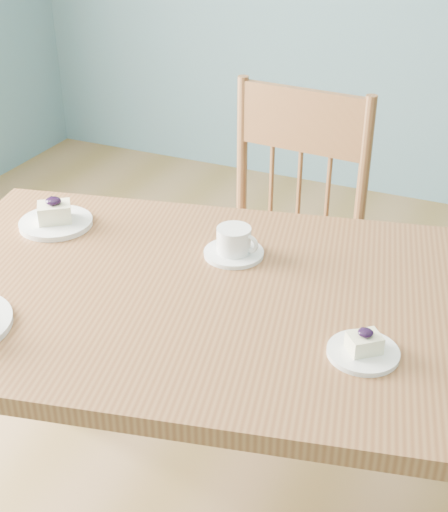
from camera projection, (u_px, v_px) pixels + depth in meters
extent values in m
cube|color=brown|center=(238.00, 302.00, 1.54)|extent=(1.58, 1.11, 0.04)
cylinder|color=brown|center=(43.00, 321.00, 2.14)|extent=(0.05, 0.05, 0.73)
cube|color=brown|center=(271.00, 269.00, 2.21)|extent=(0.49, 0.47, 0.04)
cylinder|color=brown|center=(189.00, 345.00, 2.27)|extent=(0.04, 0.04, 0.44)
cylinder|color=brown|center=(301.00, 382.00, 2.11)|extent=(0.04, 0.04, 0.44)
cylinder|color=brown|center=(242.00, 290.00, 2.55)|extent=(0.04, 0.04, 0.44)
cylinder|color=brown|center=(344.00, 320.00, 2.39)|extent=(0.04, 0.04, 0.44)
cylinder|color=brown|center=(242.00, 154.00, 2.31)|extent=(0.03, 0.03, 0.51)
cylinder|color=brown|center=(363.00, 178.00, 2.14)|extent=(0.03, 0.03, 0.51)
cube|color=brown|center=(303.00, 120.00, 2.15)|extent=(0.39, 0.06, 0.19)
cylinder|color=brown|center=(271.00, 189.00, 2.31)|extent=(0.02, 0.02, 0.30)
cylinder|color=brown|center=(299.00, 195.00, 2.27)|extent=(0.02, 0.02, 0.30)
cylinder|color=brown|center=(327.00, 201.00, 2.23)|extent=(0.02, 0.02, 0.30)
cylinder|color=white|center=(363.00, 352.00, 1.34)|extent=(0.14, 0.14, 0.01)
cube|color=#F6EDBC|center=(364.00, 343.00, 1.33)|extent=(0.08, 0.07, 0.03)
ellipsoid|color=black|center=(365.00, 333.00, 1.32)|extent=(0.03, 0.03, 0.01)
sphere|color=black|center=(370.00, 333.00, 1.32)|extent=(0.01, 0.01, 0.01)
sphere|color=black|center=(363.00, 330.00, 1.33)|extent=(0.01, 0.01, 0.01)
sphere|color=black|center=(366.00, 335.00, 1.31)|extent=(0.01, 0.01, 0.01)
cylinder|color=white|center=(56.00, 223.00, 1.80)|extent=(0.18, 0.18, 0.01)
cube|color=#F6EDBC|center=(55.00, 212.00, 1.79)|extent=(0.10, 0.10, 0.05)
ellipsoid|color=black|center=(53.00, 201.00, 1.77)|extent=(0.04, 0.04, 0.02)
sphere|color=black|center=(58.00, 201.00, 1.77)|extent=(0.02, 0.02, 0.02)
sphere|color=black|center=(52.00, 199.00, 1.78)|extent=(0.02, 0.02, 0.02)
sphere|color=black|center=(52.00, 203.00, 1.76)|extent=(0.02, 0.02, 0.02)
cylinder|color=white|center=(234.00, 253.00, 1.67)|extent=(0.14, 0.14, 0.01)
cylinder|color=white|center=(234.00, 240.00, 1.65)|extent=(0.09, 0.09, 0.06)
cylinder|color=olive|center=(234.00, 231.00, 1.64)|extent=(0.07, 0.07, 0.00)
torus|color=white|center=(249.00, 244.00, 1.64)|extent=(0.05, 0.01, 0.05)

